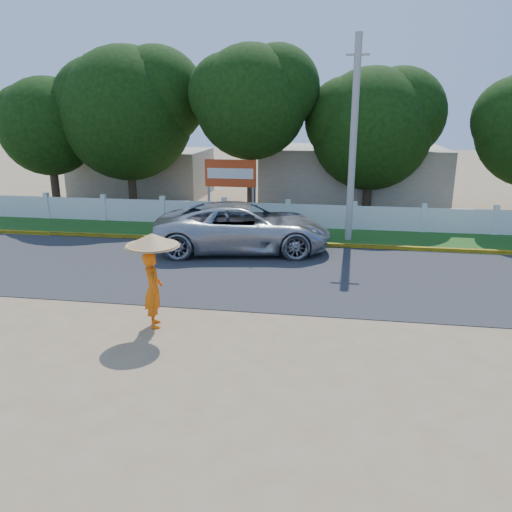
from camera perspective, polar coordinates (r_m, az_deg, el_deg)
The scene contains 12 objects.
ground at distance 12.63m, azimuth -1.46°, elevation -8.22°, with size 120.00×120.00×0.00m, color #9E8460.
road at distance 16.77m, azimuth 1.36°, elevation -1.83°, with size 60.00×7.00×0.02m, color #38383A.
grass_verge at distance 21.78m, azimuth 3.25°, elevation 2.47°, with size 60.00×3.50×0.03m, color #2D601E.
curb at distance 20.12m, azimuth 2.75°, elevation 1.49°, with size 40.00×0.18×0.16m, color yellow.
fence at distance 23.06m, azimuth 3.66°, elevation 4.62°, with size 40.00×0.10×1.10m, color silver.
building_near at distance 29.52m, azimuth 10.90°, elevation 9.03°, with size 10.00×6.00×3.20m, color #B7AD99.
building_far at distance 32.85m, azimuth -12.77°, elevation 9.30°, with size 8.00×5.00×2.80m, color #B7AD99.
utility_pole at distance 20.61m, azimuth 11.05°, elevation 12.69°, with size 0.28×0.28×8.04m, color #999A97.
vehicle at distance 19.13m, azimuth -1.46°, elevation 3.32°, with size 3.07×6.65×1.85m, color #AEB0B6.
monk_with_parasol at distance 12.45m, azimuth -11.72°, elevation -1.19°, with size 1.33×1.33×2.41m.
billboard at distance 24.31m, azimuth -2.93°, elevation 9.05°, with size 2.50×0.13×2.95m.
tree_row at distance 25.49m, azimuth 6.76°, elevation 15.45°, with size 34.36×7.31×8.46m.
Camera 1 is at (2.14, -11.27, 5.28)m, focal length 35.00 mm.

